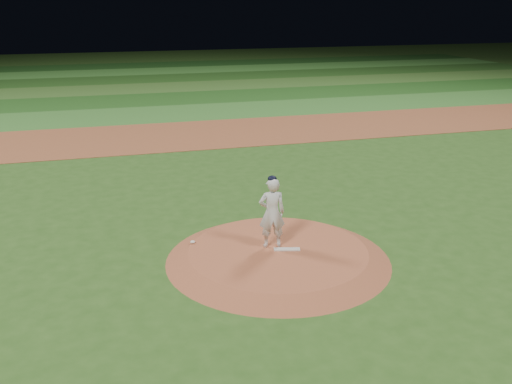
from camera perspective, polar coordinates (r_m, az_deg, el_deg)
The scene contains 12 objects.
ground at distance 14.15m, azimuth 2.21°, elevation -6.75°, with size 120.00×120.00×0.00m, color #274C18.
infield_dirt_band at distance 27.13m, azimuth -6.90°, elevation 5.69°, with size 70.00×6.00×0.02m, color brown.
outfield_stripe_0 at distance 32.46m, azimuth -8.46°, elevation 7.78°, with size 70.00×5.00×0.02m, color #306B26.
outfield_stripe_1 at distance 37.35m, azimuth -9.50°, elevation 9.16°, with size 70.00×5.00×0.02m, color #1D4C18.
outfield_stripe_2 at distance 42.26m, azimuth -10.30°, elevation 10.22°, with size 70.00×5.00×0.02m, color #366223.
outfield_stripe_3 at distance 47.20m, azimuth -10.93°, elevation 11.05°, with size 70.00×5.00×0.02m, color #1F4A17.
outfield_stripe_4 at distance 52.14m, azimuth -11.45°, elevation 11.73°, with size 70.00×5.00×0.02m, color #377A2C.
outfield_stripe_5 at distance 57.10m, azimuth -11.88°, elevation 12.28°, with size 70.00×5.00×0.02m, color #184415.
pitchers_mound at distance 14.09m, azimuth 2.21°, elevation -6.29°, with size 5.50×5.50×0.25m, color #994D2F.
pitching_rubber at distance 14.06m, azimuth 3.11°, elevation -5.74°, with size 0.64×0.16×0.03m, color white.
rosin_bag at distance 14.48m, azimuth -6.35°, elevation -4.98°, with size 0.12×0.12×0.07m, color silver.
pitcher_on_mound at distance 13.90m, azimuth 1.60°, elevation -2.04°, with size 0.70×0.50×1.84m.
Camera 1 is at (-3.97, -12.13, 6.10)m, focal length 40.00 mm.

